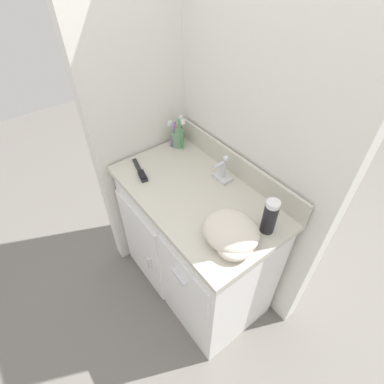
% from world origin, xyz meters
% --- Properties ---
extents(ground_plane, '(6.00, 6.00, 0.00)m').
position_xyz_m(ground_plane, '(0.00, 0.00, 0.00)').
color(ground_plane, slate).
extents(wall_back, '(1.07, 0.08, 2.20)m').
position_xyz_m(wall_back, '(0.00, 0.31, 1.10)').
color(wall_back, silver).
rests_on(wall_back, ground_plane).
extents(wall_left, '(0.08, 0.59, 2.20)m').
position_xyz_m(wall_left, '(-0.49, 0.00, 1.10)').
color(wall_left, silver).
rests_on(wall_left, ground_plane).
extents(vanity, '(0.89, 0.53, 0.81)m').
position_xyz_m(vanity, '(-0.00, -0.00, 0.42)').
color(vanity, white).
rests_on(vanity, ground_plane).
extents(backsplash, '(0.89, 0.02, 0.12)m').
position_xyz_m(backsplash, '(0.00, 0.25, 0.87)').
color(backsplash, beige).
rests_on(backsplash, vanity).
extents(sink_faucet, '(0.09, 0.09, 0.14)m').
position_xyz_m(sink_faucet, '(0.00, 0.16, 0.86)').
color(sink_faucet, silver).
rests_on(sink_faucet, vanity).
extents(toothbrush_cup, '(0.10, 0.10, 0.19)m').
position_xyz_m(toothbrush_cup, '(-0.38, 0.16, 0.86)').
color(toothbrush_cup, gray).
rests_on(toothbrush_cup, vanity).
extents(shaving_cream_can, '(0.06, 0.06, 0.17)m').
position_xyz_m(shaving_cream_can, '(0.36, 0.10, 0.89)').
color(shaving_cream_can, black).
rests_on(shaving_cream_can, vanity).
extents(hairbrush, '(0.20, 0.07, 0.03)m').
position_xyz_m(hairbrush, '(-0.28, -0.14, 0.82)').
color(hairbrush, '#232328').
rests_on(hairbrush, vanity).
extents(hand_towel, '(0.24, 0.22, 0.10)m').
position_xyz_m(hand_towel, '(0.31, -0.06, 0.86)').
color(hand_towel, beige).
rests_on(hand_towel, vanity).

